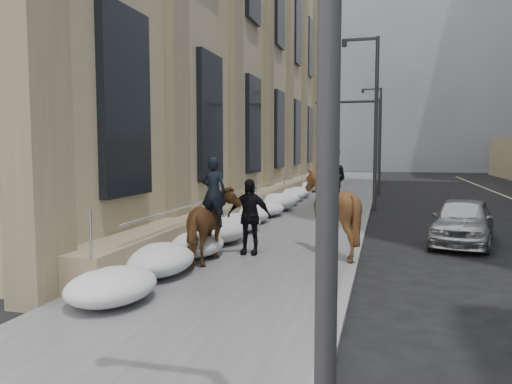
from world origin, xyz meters
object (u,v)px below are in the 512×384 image
mounted_horse_left (213,222)px  mounted_horse_right (330,208)px  pedestrian (249,217)px  car_silver (463,221)px

mounted_horse_left → mounted_horse_right: mounted_horse_right is taller
mounted_horse_left → pedestrian: mounted_horse_left is taller
pedestrian → car_silver: bearing=29.5°
mounted_horse_right → pedestrian: size_ratio=1.40×
mounted_horse_left → car_silver: mounted_horse_left is taller
mounted_horse_left → car_silver: 7.91m
mounted_horse_left → pedestrian: 1.28m
mounted_horse_right → pedestrian: (-2.07, -0.58, -0.22)m
pedestrian → car_silver: 6.78m
mounted_horse_right → car_silver: 4.78m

